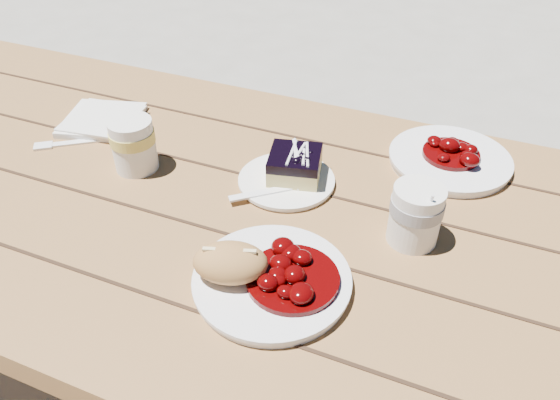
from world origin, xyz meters
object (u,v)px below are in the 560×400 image
at_px(dessert_plate, 286,181).
at_px(main_plate, 272,282).
at_px(bread_roll, 230,263).
at_px(picnic_table, 196,255).
at_px(coffee_cup, 415,215).
at_px(second_cup, 134,145).
at_px(blueberry_cake, 295,164).
at_px(second_plate, 450,160).

bearing_deg(dessert_plate, main_plate, -72.67).
bearing_deg(bread_roll, picnic_table, 135.48).
height_order(bread_roll, coffee_cup, coffee_cup).
xyz_separation_m(bread_roll, second_cup, (-0.30, 0.20, 0.01)).
relative_size(blueberry_cake, second_cup, 1.09).
bearing_deg(dessert_plate, bread_roll, -85.63).
bearing_deg(second_plate, blueberry_cake, -146.86).
bearing_deg(bread_roll, coffee_cup, 41.98).
xyz_separation_m(dessert_plate, coffee_cup, (0.24, -0.06, 0.04)).
height_order(second_plate, second_cup, second_cup).
bearing_deg(second_cup, picnic_table, -11.66).
distance_m(coffee_cup, second_plate, 0.25).
bearing_deg(picnic_table, second_cup, 168.34).
height_order(bread_roll, dessert_plate, bread_roll).
xyz_separation_m(blueberry_cake, coffee_cup, (0.23, -0.08, 0.01)).
bearing_deg(main_plate, second_cup, 153.10).
relative_size(picnic_table, bread_roll, 18.63).
relative_size(dessert_plate, blueberry_cake, 1.55).
distance_m(dessert_plate, second_cup, 0.29).
bearing_deg(second_cup, blueberry_cake, 14.58).
xyz_separation_m(bread_roll, coffee_cup, (0.22, 0.20, 0.01)).
distance_m(main_plate, second_plate, 0.46).
relative_size(blueberry_cake, second_plate, 0.49).
bearing_deg(main_plate, second_plate, 65.94).
height_order(picnic_table, blueberry_cake, blueberry_cake).
height_order(bread_roll, second_plate, bread_roll).
xyz_separation_m(dessert_plate, blueberry_cake, (0.01, 0.01, 0.03)).
bearing_deg(bread_roll, second_cup, 146.27).
bearing_deg(coffee_cup, bread_roll, -138.02).
relative_size(blueberry_cake, coffee_cup, 1.09).
bearing_deg(bread_roll, second_plate, 61.13).
distance_m(picnic_table, second_plate, 0.52).
distance_m(dessert_plate, coffee_cup, 0.25).
height_order(coffee_cup, second_plate, coffee_cup).
xyz_separation_m(dessert_plate, second_plate, (0.26, 0.18, 0.00)).
xyz_separation_m(second_plate, second_cup, (-0.54, -0.24, 0.04)).
xyz_separation_m(main_plate, bread_roll, (-0.06, -0.02, 0.04)).
distance_m(bread_roll, dessert_plate, 0.26).
bearing_deg(dessert_plate, picnic_table, -151.57).
distance_m(picnic_table, coffee_cup, 0.45).
distance_m(dessert_plate, second_plate, 0.32).
distance_m(picnic_table, blueberry_cake, 0.28).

